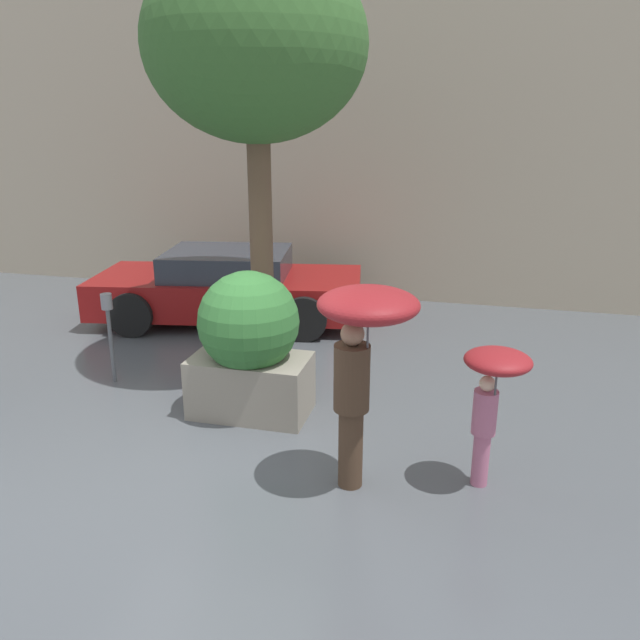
{
  "coord_description": "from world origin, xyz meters",
  "views": [
    {
      "loc": [
        2.58,
        -5.06,
        3.27
      ],
      "look_at": [
        0.9,
        1.6,
        1.05
      ],
      "focal_mm": 35.0,
      "sensor_mm": 36.0,
      "label": 1
    }
  ],
  "objects_px": {
    "planter_box": "(249,343)",
    "parked_car_near": "(229,287)",
    "person_child": "(493,385)",
    "street_tree": "(256,48)",
    "person_adult": "(362,339)",
    "parking_meter": "(108,319)"
  },
  "relations": [
    {
      "from": "parking_meter",
      "to": "person_adult",
      "type": "bearing_deg",
      "value": -24.77
    },
    {
      "from": "parking_meter",
      "to": "planter_box",
      "type": "bearing_deg",
      "value": -11.7
    },
    {
      "from": "planter_box",
      "to": "person_adult",
      "type": "relative_size",
      "value": 0.88
    },
    {
      "from": "person_adult",
      "to": "parked_car_near",
      "type": "bearing_deg",
      "value": 140.69
    },
    {
      "from": "planter_box",
      "to": "parked_car_near",
      "type": "height_order",
      "value": "planter_box"
    },
    {
      "from": "person_adult",
      "to": "person_child",
      "type": "xyz_separation_m",
      "value": [
        1.12,
        0.29,
        -0.44
      ]
    },
    {
      "from": "person_adult",
      "to": "parked_car_near",
      "type": "xyz_separation_m",
      "value": [
        -3.08,
        4.45,
        -0.89
      ]
    },
    {
      "from": "person_child",
      "to": "street_tree",
      "type": "relative_size",
      "value": 0.26
    },
    {
      "from": "parked_car_near",
      "to": "parking_meter",
      "type": "xyz_separation_m",
      "value": [
        -0.48,
        -2.8,
        0.28
      ]
    },
    {
      "from": "person_child",
      "to": "street_tree",
      "type": "distance_m",
      "value": 4.74
    },
    {
      "from": "parked_car_near",
      "to": "person_adult",
      "type": "bearing_deg",
      "value": -155.24
    },
    {
      "from": "person_adult",
      "to": "parking_meter",
      "type": "xyz_separation_m",
      "value": [
        -3.56,
        1.64,
        -0.61
      ]
    },
    {
      "from": "parked_car_near",
      "to": "parking_meter",
      "type": "height_order",
      "value": "parked_car_near"
    },
    {
      "from": "person_child",
      "to": "parked_car_near",
      "type": "bearing_deg",
      "value": -178.21
    },
    {
      "from": "person_child",
      "to": "parked_car_near",
      "type": "height_order",
      "value": "person_child"
    },
    {
      "from": "planter_box",
      "to": "person_child",
      "type": "height_order",
      "value": "planter_box"
    },
    {
      "from": "parked_car_near",
      "to": "parking_meter",
      "type": "bearing_deg",
      "value": 160.37
    },
    {
      "from": "person_adult",
      "to": "street_tree",
      "type": "xyz_separation_m",
      "value": [
        -1.78,
        2.49,
        2.59
      ]
    },
    {
      "from": "street_tree",
      "to": "parking_meter",
      "type": "xyz_separation_m",
      "value": [
        -1.78,
        -0.85,
        -3.2
      ]
    },
    {
      "from": "planter_box",
      "to": "parked_car_near",
      "type": "relative_size",
      "value": 0.36
    },
    {
      "from": "planter_box",
      "to": "person_child",
      "type": "xyz_separation_m",
      "value": [
        2.63,
        -0.93,
        0.16
      ]
    },
    {
      "from": "planter_box",
      "to": "person_adult",
      "type": "height_order",
      "value": "person_adult"
    }
  ]
}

